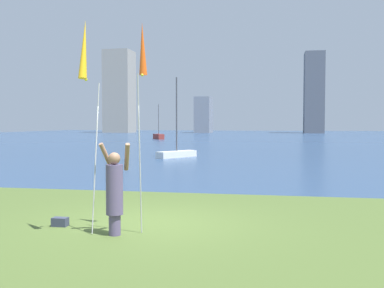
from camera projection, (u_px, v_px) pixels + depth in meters
ground at (258, 140)px, 59.97m from camera, size 120.00×138.00×0.12m
person at (115, 190)px, 8.84m from camera, size 0.66×0.48×1.79m
kite_flag_left at (85, 56)px, 8.51m from camera, size 0.16×0.88×4.08m
kite_flag_right at (142, 55)px, 9.01m from camera, size 0.16×0.45×4.15m
bag at (60, 222)px, 9.63m from camera, size 0.32×0.20×0.18m
sailboat_2 at (159, 136)px, 61.31m from camera, size 2.07×2.65×4.65m
sailboat_4 at (177, 153)px, 28.81m from camera, size 2.15×2.93×5.01m
skyline_tower_0 at (119, 92)px, 102.38m from camera, size 5.89×5.95×18.22m
skyline_tower_1 at (204, 115)px, 100.47m from camera, size 3.35×5.92×7.79m
skyline_tower_2 at (314, 93)px, 97.17m from camera, size 4.06×5.73×17.03m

